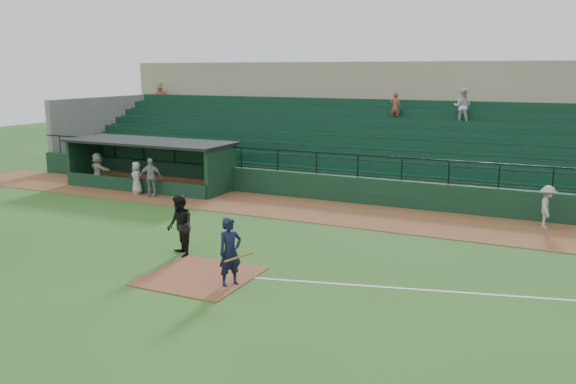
% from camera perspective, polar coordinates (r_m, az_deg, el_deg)
% --- Properties ---
extents(ground, '(90.00, 90.00, 0.00)m').
position_cam_1_polar(ground, '(18.32, -6.76, -7.19)').
color(ground, '#28551B').
rests_on(ground, ground).
extents(warning_track, '(40.00, 4.00, 0.03)m').
position_cam_1_polar(warning_track, '(25.17, 2.92, -1.83)').
color(warning_track, brown).
rests_on(warning_track, ground).
extents(home_plate_dirt, '(3.00, 3.00, 0.03)m').
position_cam_1_polar(home_plate_dirt, '(17.53, -8.51, -8.07)').
color(home_plate_dirt, brown).
rests_on(home_plate_dirt, ground).
extents(foul_line, '(17.49, 4.44, 0.01)m').
position_cam_1_polar(foul_line, '(16.95, 19.57, -9.38)').
color(foul_line, white).
rests_on(foul_line, ground).
extents(stadium_structure, '(38.00, 13.08, 6.40)m').
position_cam_1_polar(stadium_structure, '(32.66, 8.67, 5.26)').
color(stadium_structure, '#10311D').
rests_on(stadium_structure, ground).
extents(dugout, '(8.90, 3.20, 2.42)m').
position_cam_1_polar(dugout, '(31.13, -12.75, 2.99)').
color(dugout, '#10311D').
rests_on(dugout, ground).
extents(batter_at_plate, '(1.17, 0.85, 1.96)m').
position_cam_1_polar(batter_at_plate, '(16.43, -5.62, -5.81)').
color(batter_at_plate, black).
rests_on(batter_at_plate, ground).
extents(umpire, '(1.24, 1.20, 2.01)m').
position_cam_1_polar(umpire, '(19.25, -10.44, -3.25)').
color(umpire, black).
rests_on(umpire, ground).
extents(runner, '(0.66, 1.08, 1.63)m').
position_cam_1_polar(runner, '(24.27, 23.80, -1.33)').
color(runner, '#AAA59F').
rests_on(runner, warning_track).
extents(dugout_player_a, '(1.16, 0.82, 1.83)m').
position_cam_1_polar(dugout_player_a, '(28.51, -13.17, 1.40)').
color(dugout_player_a, '#99958F').
rests_on(dugout_player_a, warning_track).
extents(dugout_player_b, '(0.91, 0.87, 1.56)m').
position_cam_1_polar(dugout_player_b, '(29.29, -14.44, 1.34)').
color(dugout_player_b, '#ADA8A2').
rests_on(dugout_player_b, warning_track).
extents(dugout_player_c, '(1.73, 1.06, 1.78)m').
position_cam_1_polar(dugout_player_c, '(31.49, -17.91, 2.04)').
color(dugout_player_c, '#A39E98').
rests_on(dugout_player_c, warning_track).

